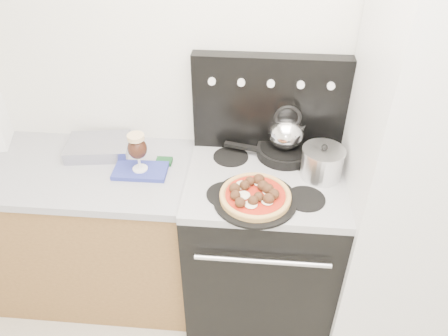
# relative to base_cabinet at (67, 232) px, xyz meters

# --- Properties ---
(room_shell) EXTENTS (3.52, 3.01, 2.52)m
(room_shell) POSITION_rel_base_cabinet_xyz_m (1.02, -0.91, 0.82)
(room_shell) COLOR beige
(room_shell) RESTS_ON ground
(base_cabinet) EXTENTS (1.45, 0.60, 0.86)m
(base_cabinet) POSITION_rel_base_cabinet_xyz_m (0.00, 0.00, 0.00)
(base_cabinet) COLOR brown
(base_cabinet) RESTS_ON ground
(countertop) EXTENTS (1.48, 0.63, 0.04)m
(countertop) POSITION_rel_base_cabinet_xyz_m (0.00, 0.00, 0.45)
(countertop) COLOR #A2A2AC
(countertop) RESTS_ON base_cabinet
(stove_body) EXTENTS (0.76, 0.65, 0.88)m
(stove_body) POSITION_rel_base_cabinet_xyz_m (1.10, -0.02, 0.01)
(stove_body) COLOR black
(stove_body) RESTS_ON ground
(cooktop) EXTENTS (0.76, 0.65, 0.04)m
(cooktop) POSITION_rel_base_cabinet_xyz_m (1.10, -0.02, 0.47)
(cooktop) COLOR #ADADB2
(cooktop) RESTS_ON stove_body
(backguard) EXTENTS (0.76, 0.08, 0.50)m
(backguard) POSITION_rel_base_cabinet_xyz_m (1.10, 0.25, 0.74)
(backguard) COLOR black
(backguard) RESTS_ON cooktop
(fridge) EXTENTS (0.64, 0.68, 1.90)m
(fridge) POSITION_rel_base_cabinet_xyz_m (1.80, -0.05, 0.52)
(fridge) COLOR silver
(fridge) RESTS_ON ground
(foil_sheet) EXTENTS (0.35, 0.28, 0.06)m
(foil_sheet) POSITION_rel_base_cabinet_xyz_m (0.23, 0.14, 0.50)
(foil_sheet) COLOR silver
(foil_sheet) RESTS_ON countertop
(oven_mitt) EXTENTS (0.26, 0.15, 0.02)m
(oven_mitt) POSITION_rel_base_cabinet_xyz_m (0.49, -0.02, 0.48)
(oven_mitt) COLOR #2B3493
(oven_mitt) RESTS_ON countertop
(beer_glass) EXTENTS (0.12, 0.12, 0.20)m
(beer_glass) POSITION_rel_base_cabinet_xyz_m (0.49, -0.02, 0.59)
(beer_glass) COLOR black
(beer_glass) RESTS_ON oven_mitt
(pizza_pan) EXTENTS (0.46, 0.46, 0.01)m
(pizza_pan) POSITION_rel_base_cabinet_xyz_m (1.06, -0.20, 0.50)
(pizza_pan) COLOR black
(pizza_pan) RESTS_ON cooktop
(pizza) EXTENTS (0.35, 0.35, 0.05)m
(pizza) POSITION_rel_base_cabinet_xyz_m (1.06, -0.20, 0.52)
(pizza) COLOR #EBBF66
(pizza) RESTS_ON pizza_pan
(skillet) EXTENTS (0.34, 0.34, 0.05)m
(skillet) POSITION_rel_base_cabinet_xyz_m (1.20, 0.17, 0.52)
(skillet) COLOR black
(skillet) RESTS_ON cooktop
(tea_kettle) EXTENTS (0.19, 0.19, 0.20)m
(tea_kettle) POSITION_rel_base_cabinet_xyz_m (1.20, 0.17, 0.64)
(tea_kettle) COLOR silver
(tea_kettle) RESTS_ON skillet
(stock_pot) EXTENTS (0.25, 0.25, 0.14)m
(stock_pot) POSITION_rel_base_cabinet_xyz_m (1.37, 0.01, 0.56)
(stock_pot) COLOR silver
(stock_pot) RESTS_ON cooktop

